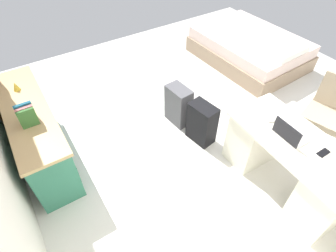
{
  "coord_description": "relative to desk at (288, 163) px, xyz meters",
  "views": [
    {
      "loc": [
        -2.05,
        2.05,
        2.76
      ],
      "look_at": [
        -0.22,
        0.88,
        0.6
      ],
      "focal_mm": 29.4,
      "sensor_mm": 36.0,
      "label": 1
    }
  ],
  "objects": [
    {
      "name": "book_row",
      "position": [
        1.68,
        2.18,
        0.48
      ],
      "size": [
        0.15,
        0.17,
        0.24
      ],
      "color": "#32612C",
      "rests_on": "credenza"
    },
    {
      "name": "suitcase_black",
      "position": [
        1.07,
        0.35,
        -0.09
      ],
      "size": [
        0.39,
        0.27,
        0.57
      ],
      "primitive_type": "cube",
      "rotation": [
        0.0,
        0.0,
        0.15
      ],
      "color": "black",
      "rests_on": "ground_plane"
    },
    {
      "name": "ground_plane",
      "position": [
        1.21,
        0.03,
        -0.38
      ],
      "size": [
        6.07,
        6.07,
        0.0
      ],
      "primitive_type": "plane",
      "color": "silver"
    },
    {
      "name": "laptop",
      "position": [
        0.1,
        0.04,
        0.39
      ],
      "size": [
        0.32,
        0.23,
        0.21
      ],
      "color": "silver",
      "rests_on": "desk"
    },
    {
      "name": "cell_phone_near_laptop",
      "position": [
        -0.22,
        -0.08,
        0.35
      ],
      "size": [
        0.07,
        0.14,
        0.01
      ],
      "primitive_type": "cube",
      "rotation": [
        0.0,
        0.0,
        -0.0
      ],
      "color": "black",
      "rests_on": "desk"
    },
    {
      "name": "credenza",
      "position": [
        1.94,
        2.18,
        -0.0
      ],
      "size": [
        1.8,
        0.48,
        0.75
      ],
      "color": "#2D7056",
      "rests_on": "ground_plane"
    },
    {
      "name": "bed",
      "position": [
        2.19,
        -1.6,
        -0.14
      ],
      "size": [
        1.96,
        1.49,
        0.58
      ],
      "color": "gray",
      "rests_on": "ground_plane"
    },
    {
      "name": "figurine_small",
      "position": [
        2.34,
        2.18,
        0.42
      ],
      "size": [
        0.08,
        0.08,
        0.11
      ],
      "primitive_type": "cone",
      "color": "gold",
      "rests_on": "credenza"
    },
    {
      "name": "desk",
      "position": [
        0.0,
        0.0,
        0.0
      ],
      "size": [
        1.46,
        0.7,
        0.72
      ],
      "color": "silver",
      "rests_on": "ground_plane"
    },
    {
      "name": "office_chair",
      "position": [
        0.24,
        -0.93,
        0.04
      ],
      "size": [
        0.57,
        0.57,
        0.94
      ],
      "color": "black",
      "rests_on": "ground_plane"
    },
    {
      "name": "suitcase_spare_grey",
      "position": [
        1.53,
        0.4,
        -0.09
      ],
      "size": [
        0.38,
        0.25,
        0.57
      ],
      "primitive_type": "cube",
      "rotation": [
        0.0,
        0.0,
        0.09
      ],
      "color": "#4C4C51",
      "rests_on": "ground_plane"
    },
    {
      "name": "computer_mouse",
      "position": [
        0.36,
        -0.0,
        0.36
      ],
      "size": [
        0.06,
        0.1,
        0.03
      ],
      "primitive_type": "ellipsoid",
      "rotation": [
        0.0,
        0.0,
        -0.03
      ],
      "color": "white",
      "rests_on": "desk"
    }
  ]
}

